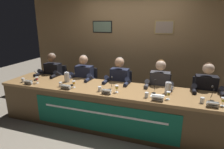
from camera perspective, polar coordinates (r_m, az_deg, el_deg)
ground_plane at (r=3.68m, az=0.00°, el=-15.21°), size 12.00×12.00×0.00m
wall_back_panelled at (r=4.66m, az=6.07°, el=8.46°), size 5.48×0.14×2.60m
conference_table at (r=3.33m, az=-0.71°, el=-8.45°), size 4.28×0.84×0.75m
chair_far_left at (r=4.66m, az=-16.43°, el=-3.05°), size 0.44×0.45×0.90m
panelist_far_left at (r=4.43m, az=-18.16°, el=-0.43°), size 0.51×0.48×1.23m
nameplate_far_left at (r=3.86m, az=-24.40°, el=-2.21°), size 0.18×0.06×0.08m
juice_glass_far_left at (r=3.86m, az=-22.13°, el=-1.25°), size 0.06×0.06×0.12m
water_cup_far_left at (r=4.04m, az=-25.66°, el=-1.63°), size 0.06×0.06×0.08m
microphone_far_left at (r=4.09m, az=-22.23°, el=-0.53°), size 0.06×0.17×0.22m
chair_left at (r=4.27m, az=-7.59°, el=-4.26°), size 0.44×0.45×0.90m
panelist_left at (r=4.01m, az=-8.97°, el=-1.47°), size 0.51×0.48×1.23m
nameplate_left at (r=3.37m, az=-14.14°, el=-3.75°), size 0.19×0.06×0.08m
juice_glass_left at (r=3.41m, az=-11.68°, el=-2.54°), size 0.06×0.06×0.12m
water_cup_left at (r=3.53m, az=-15.55°, el=-3.01°), size 0.06×0.06×0.08m
microphone_left at (r=3.55m, az=-12.05°, el=-2.05°), size 0.06×0.17×0.22m
chair_center at (r=4.00m, az=2.76°, el=-5.55°), size 0.44×0.45×0.90m
panelist_center at (r=3.72m, az=1.98°, el=-2.65°), size 0.51×0.48×1.23m
nameplate_center at (r=3.05m, az=-1.78°, el=-5.34°), size 0.16×0.06×0.08m
juice_glass_center at (r=3.11m, az=1.48°, el=-4.01°), size 0.06×0.06×0.12m
water_cup_center at (r=3.18m, az=-3.80°, el=-4.52°), size 0.06×0.06×0.08m
microphone_center at (r=3.24m, az=-0.55°, el=-3.41°), size 0.06×0.17×0.22m
chair_right at (r=3.88m, az=14.22°, el=-6.76°), size 0.44×0.45×0.90m
panelist_right at (r=3.59m, az=14.25°, el=-3.85°), size 0.51×0.48×1.23m
nameplate_right at (r=2.88m, az=13.82°, el=-7.18°), size 0.17×0.06×0.08m
juice_glass_right at (r=2.97m, az=16.97°, el=-5.76°), size 0.06×0.06×0.12m
water_cup_right at (r=2.97m, az=10.59°, el=-6.28°), size 0.06×0.06×0.08m
microphone_right at (r=3.16m, az=12.89°, el=-4.34°), size 0.06×0.17×0.22m
chair_far_right at (r=3.92m, az=25.98°, el=-7.71°), size 0.44×0.45×0.90m
panelist_far_right at (r=3.64m, az=26.86°, el=-4.91°), size 0.51×0.48×1.23m
nameplate_far_right at (r=2.95m, az=28.56°, el=-8.16°), size 0.16×0.06×0.08m
juice_glass_far_right at (r=3.06m, az=31.04°, el=-6.80°), size 0.06×0.06×0.12m
water_cup_far_right at (r=3.04m, az=26.00°, el=-7.20°), size 0.06×0.06×0.08m
microphone_far_right at (r=3.16m, az=28.47°, el=-5.92°), size 0.06×0.17×0.22m
water_pitcher_left_side at (r=3.77m, az=-13.70°, el=-0.76°), size 0.15×0.10×0.21m
water_pitcher_right_side at (r=3.21m, az=16.87°, el=-3.94°), size 0.15×0.10×0.21m
document_stack_right at (r=3.06m, az=13.78°, el=-6.45°), size 0.22×0.17×0.01m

